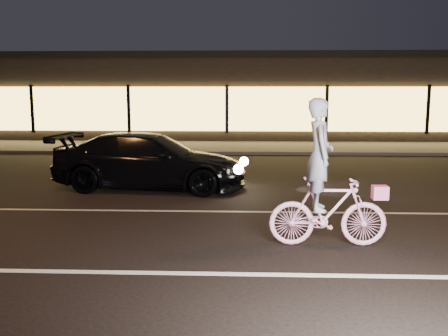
{
  "coord_description": "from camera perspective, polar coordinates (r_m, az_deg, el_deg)",
  "views": [
    {
      "loc": [
        0.8,
        -7.94,
        2.47
      ],
      "look_at": [
        0.45,
        0.6,
        1.13
      ],
      "focal_mm": 40.0,
      "sensor_mm": 36.0,
      "label": 1
    }
  ],
  "objects": [
    {
      "name": "lane_stripe_near",
      "position": [
        6.95,
        -4.51,
        -11.91
      ],
      "size": [
        60.0,
        0.12,
        0.01
      ],
      "primitive_type": "cube",
      "color": "silver",
      "rests_on": "ground"
    },
    {
      "name": "storefront",
      "position": [
        26.92,
        0.65,
        8.26
      ],
      "size": [
        25.4,
        8.42,
        4.2
      ],
      "color": "black",
      "rests_on": "ground"
    },
    {
      "name": "sidewalk",
      "position": [
        21.1,
        0.16,
        2.38
      ],
      "size": [
        30.0,
        4.0,
        0.12
      ],
      "primitive_type": "cube",
      "color": "#383533",
      "rests_on": "ground"
    },
    {
      "name": "sedan",
      "position": [
        12.66,
        -8.44,
        0.8
      ],
      "size": [
        4.99,
        2.43,
        1.4
      ],
      "rotation": [
        0.0,
        0.0,
        1.47
      ],
      "color": "black",
      "rests_on": "ground"
    },
    {
      "name": "ground",
      "position": [
        8.36,
        -3.28,
        -8.28
      ],
      "size": [
        90.0,
        90.0,
        0.0
      ],
      "primitive_type": "plane",
      "color": "black",
      "rests_on": "ground"
    },
    {
      "name": "lane_stripe_far",
      "position": [
        10.28,
        -2.19,
        -4.96
      ],
      "size": [
        60.0,
        0.1,
        0.01
      ],
      "primitive_type": "cube",
      "color": "gray",
      "rests_on": "ground"
    },
    {
      "name": "cyclist",
      "position": [
        8.04,
        11.55,
        -3.0
      ],
      "size": [
        1.87,
        0.64,
        2.35
      ],
      "rotation": [
        0.0,
        0.0,
        1.57
      ],
      "color": "#ED3E8F",
      "rests_on": "ground"
    }
  ]
}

